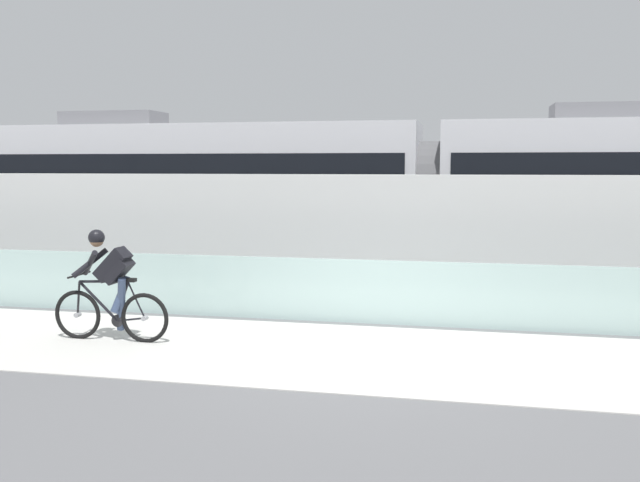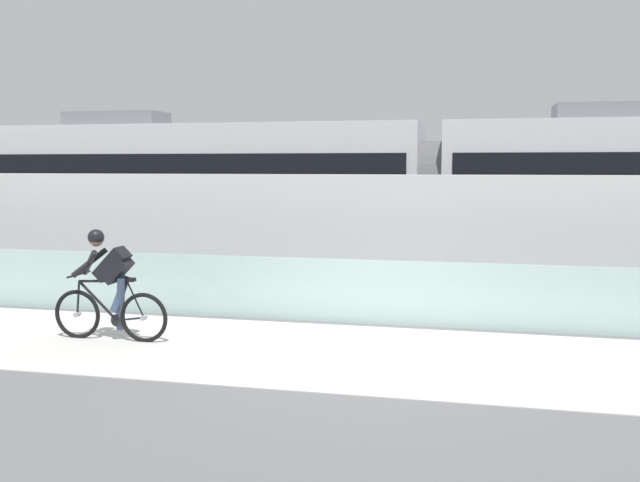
% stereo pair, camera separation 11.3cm
% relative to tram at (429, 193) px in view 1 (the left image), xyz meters
% --- Properties ---
extents(ground_plane, '(200.00, 200.00, 0.00)m').
position_rel_tram_xyz_m(ground_plane, '(-0.46, -6.85, -1.89)').
color(ground_plane, slate).
extents(bike_path_deck, '(32.00, 3.20, 0.01)m').
position_rel_tram_xyz_m(bike_path_deck, '(-0.46, -6.85, -1.89)').
color(bike_path_deck, silver).
rests_on(bike_path_deck, ground).
extents(glass_parapet, '(32.00, 0.05, 1.02)m').
position_rel_tram_xyz_m(glass_parapet, '(-0.46, -5.00, -1.38)').
color(glass_parapet, silver).
rests_on(glass_parapet, ground).
extents(concrete_barrier_wall, '(32.00, 0.36, 2.35)m').
position_rel_tram_xyz_m(concrete_barrier_wall, '(-0.46, -3.20, -0.72)').
color(concrete_barrier_wall, silver).
rests_on(concrete_barrier_wall, ground).
extents(tram_rail_near, '(32.00, 0.08, 0.01)m').
position_rel_tram_xyz_m(tram_rail_near, '(-0.46, -0.72, -1.89)').
color(tram_rail_near, '#595654').
rests_on(tram_rail_near, ground).
extents(tram_rail_far, '(32.00, 0.08, 0.01)m').
position_rel_tram_xyz_m(tram_rail_far, '(-0.46, 0.72, -1.89)').
color(tram_rail_far, '#595654').
rests_on(tram_rail_far, ground).
extents(tram, '(22.56, 2.54, 3.81)m').
position_rel_tram_xyz_m(tram, '(0.00, 0.00, 0.00)').
color(tram, silver).
rests_on(tram, ground).
extents(cyclist_on_bike, '(1.77, 0.58, 1.61)m').
position_rel_tram_xyz_m(cyclist_on_bike, '(-4.16, -6.85, -1.11)').
color(cyclist_on_bike, black).
rests_on(cyclist_on_bike, ground).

